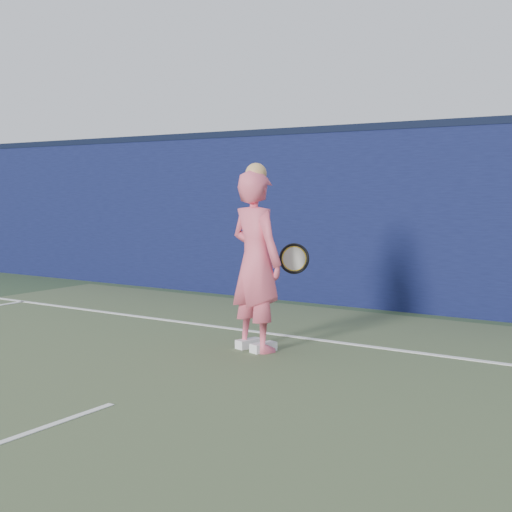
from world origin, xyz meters
The scene contains 5 objects.
ground centered at (0.00, 0.00, 0.00)m, with size 80.00×80.00×0.00m, color #284027.
backstop_wall centered at (0.00, 6.50, 1.25)m, with size 24.00×0.40×2.50m, color #0B1033.
wall_cap centered at (0.00, 6.50, 2.55)m, with size 24.00×0.42×0.10m, color black.
player centered at (-0.11, 3.22, 0.94)m, with size 0.78×0.63×1.95m.
racket centered at (0.04, 3.69, 0.93)m, with size 0.63×0.16×0.33m.
Camera 1 is at (3.91, -2.91, 1.67)m, focal length 50.00 mm.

